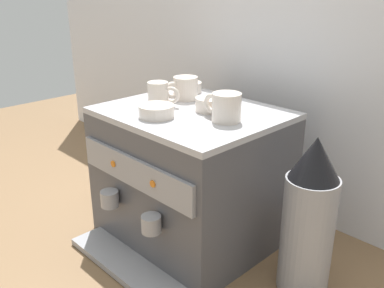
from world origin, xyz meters
name	(u,v)px	position (x,y,z in m)	size (l,w,h in m)	color
ground_plane	(192,233)	(0.00, 0.00, 0.00)	(4.00, 4.00, 0.00)	brown
tiled_backsplash_wall	(269,77)	(0.00, 0.39, 0.49)	(2.80, 0.03, 0.98)	silver
espresso_machine	(191,176)	(0.00, 0.00, 0.22)	(0.53, 0.56, 0.44)	#4C4C51
ceramic_cup_0	(225,107)	(0.14, -0.01, 0.48)	(0.13, 0.08, 0.08)	beige
ceramic_cup_1	(159,94)	(-0.11, -0.04, 0.48)	(0.10, 0.07, 0.08)	beige
ceramic_cup_2	(184,88)	(-0.11, 0.07, 0.48)	(0.08, 0.12, 0.08)	beige
ceramic_bowl_0	(211,104)	(0.04, 0.04, 0.46)	(0.10, 0.10, 0.04)	beige
ceramic_bowl_1	(157,111)	(-0.02, -0.12, 0.46)	(0.11, 0.11, 0.04)	beige
ceramic_bowl_2	(188,87)	(-0.17, 0.15, 0.46)	(0.10, 0.10, 0.04)	beige
coffee_grinder	(309,218)	(0.41, 0.03, 0.22)	(0.14, 0.14, 0.45)	#939399
milk_pitcher	(109,179)	(-0.44, -0.04, 0.07)	(0.09, 0.09, 0.13)	#B7B7BC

